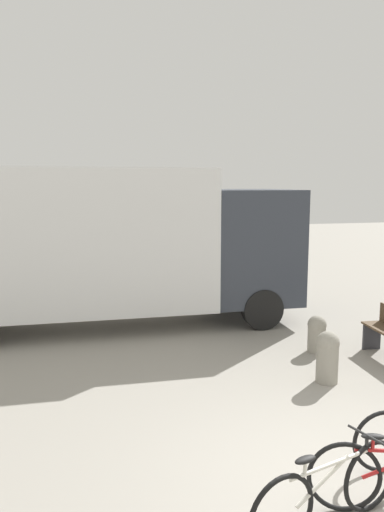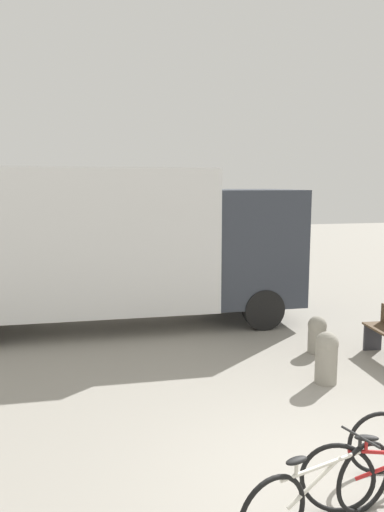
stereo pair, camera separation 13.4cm
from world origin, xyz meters
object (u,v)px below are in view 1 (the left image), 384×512
object	(u,v)px
bollard_near_bench	(327,355)
bollard_far_bench	(317,333)
delivery_truck	(103,241)
bicycle_near	(329,491)

from	to	relation	value
bollard_near_bench	bollard_far_bench	bearing A→B (deg)	68.18
delivery_truck	bicycle_near	bearing A→B (deg)	-77.25
bicycle_near	bollard_far_bench	world-z (taller)	bicycle_near
delivery_truck	bicycle_near	world-z (taller)	delivery_truck
delivery_truck	bicycle_near	xyz separation A→B (m)	(1.40, -7.04, -1.45)
delivery_truck	bollard_near_bench	world-z (taller)	delivery_truck
bollard_far_bench	delivery_truck	bearing A→B (deg)	142.84
bicycle_near	bollard_near_bench	bearing A→B (deg)	44.88
delivery_truck	bollard_near_bench	xyz separation A→B (m)	(3.07, -4.05, -1.38)
delivery_truck	bollard_far_bench	size ratio (longest dim) A/B	12.19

